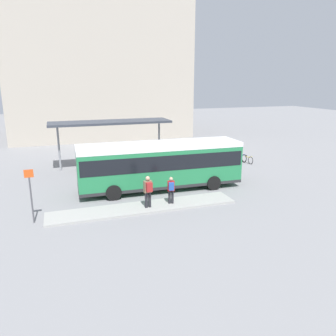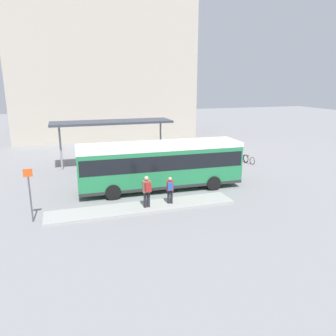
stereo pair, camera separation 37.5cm
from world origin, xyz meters
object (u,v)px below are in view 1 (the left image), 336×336
Objects in this scene: pedestrian_waiting at (148,190)px; bicycle_red at (231,154)px; bicycle_blue at (240,157)px; bicycle_yellow at (247,159)px; platform_sign at (31,194)px; pedestrian_companion at (171,189)px; city_bus at (160,162)px; potted_planter_near_shelter at (96,164)px; bicycle_black at (235,156)px.

bicycle_red is at bearing -52.68° from pedestrian_waiting.
pedestrian_waiting is 13.76m from bicycle_blue.
bicycle_yellow is 18.72m from platform_sign.
pedestrian_companion is 7.42m from platform_sign.
city_bus is 10.44m from bicycle_yellow.
pedestrian_waiting is 1.21× the size of potted_planter_near_shelter.
pedestrian_companion reaches higher than bicycle_black.
potted_planter_near_shelter is (-3.24, 8.17, -0.25)m from pedestrian_companion.
potted_planter_near_shelter is 0.54× the size of platform_sign.
pedestrian_waiting is 1.42m from pedestrian_companion.
bicycle_yellow is at bearing -3.22° from potted_planter_near_shelter.
pedestrian_companion is 13.01m from bicycle_black.
bicycle_black is at bearing 34.73° from city_bus.
city_bus reaches higher than bicycle_black.
bicycle_black is at bearing -32.94° from pedestrian_companion.
bicycle_yellow is 1.04× the size of potted_planter_near_shelter.
pedestrian_companion is at bearing -39.33° from bicycle_black.
pedestrian_waiting reaches higher than bicycle_red.
city_bus is 3.23m from pedestrian_companion.
pedestrian_companion is 1.01× the size of bicycle_yellow.
city_bus reaches higher than bicycle_red.
pedestrian_companion is 1.05× the size of potted_planter_near_shelter.
bicycle_black is 12.68m from potted_planter_near_shelter.
platform_sign reaches higher than bicycle_red.
bicycle_blue is (-0.26, 0.76, 0.04)m from bicycle_yellow.
bicycle_red is at bearing 29.98° from platform_sign.
bicycle_red is at bearing 175.65° from bicycle_blue.
city_bus reaches higher than platform_sign.
potted_planter_near_shelter is (-12.64, -1.54, 0.40)m from bicycle_red.
city_bus is 6.04× the size of bicycle_red.
bicycle_blue is at bearing 4.36° from bicycle_red.
pedestrian_companion is 12.56m from bicycle_blue.
pedestrian_waiting is 0.65× the size of platform_sign.
potted_planter_near_shelter is at bearing 62.97° from platform_sign.
potted_planter_near_shelter reaches higher than bicycle_red.
city_bus reaches higher than pedestrian_waiting.
bicycle_red is at bearing 38.03° from city_bus.
pedestrian_waiting reaches higher than pedestrian_companion.
platform_sign is (-4.16, -8.15, 0.78)m from potted_planter_near_shelter.
platform_sign is (-16.81, -8.93, 1.22)m from bicycle_black.
platform_sign is at bearing 103.26° from pedestrian_companion.
pedestrian_waiting reaches higher than bicycle_black.
city_bus is 6.87× the size of bicycle_yellow.
pedestrian_waiting is (-1.77, -3.28, -0.65)m from city_bus.
potted_planter_near_shelter is (-12.99, 0.73, 0.44)m from bicycle_yellow.
bicycle_black is (9.05, 5.85, -1.48)m from city_bus.
city_bus is at bearing -54.57° from potted_planter_near_shelter.
bicycle_yellow is at bearing 23.39° from platform_sign.
pedestrian_companion reaches higher than bicycle_red.
potted_planter_near_shelter is at bearing -82.16° from bicycle_red.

